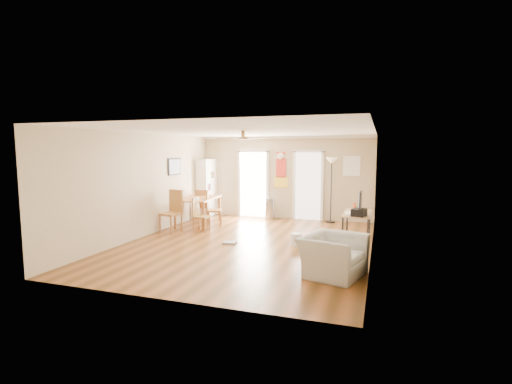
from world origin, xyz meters
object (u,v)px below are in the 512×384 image
(dining_chair_near, at_px, (171,212))
(dining_chair_far, at_px, (203,205))
(armchair, at_px, (333,256))
(wastebasket_a, at_px, (296,240))
(wastebasket_b, at_px, (316,257))
(torchiere_lamp, at_px, (331,190))
(printer, at_px, (359,212))
(computer_desk, at_px, (357,227))
(dining_chair_right_a, at_px, (214,208))
(dining_chair_right_b, at_px, (202,215))
(trash_can, at_px, (270,209))
(dining_table, at_px, (198,211))
(bookshelf, at_px, (207,188))

(dining_chair_near, distance_m, dining_chair_far, 1.87)
(dining_chair_near, bearing_deg, armchair, -12.65)
(wastebasket_a, xyz_separation_m, wastebasket_b, (0.67, -1.33, 0.01))
(armchair, bearing_deg, wastebasket_b, 55.15)
(dining_chair_near, bearing_deg, torchiere_lamp, 48.09)
(printer, bearing_deg, wastebasket_a, -145.00)
(computer_desk, bearing_deg, armchair, -94.86)
(dining_chair_right_a, bearing_deg, dining_chair_far, 24.84)
(computer_desk, relative_size, printer, 3.83)
(armchair, bearing_deg, dining_chair_far, 64.56)
(dining_chair_right_b, relative_size, trash_can, 1.37)
(dining_chair_near, bearing_deg, printer, 14.31)
(printer, xyz_separation_m, wastebasket_b, (-0.67, -1.81, -0.61))
(dining_chair_far, distance_m, torchiere_lamp, 3.96)
(trash_can, xyz_separation_m, torchiere_lamp, (1.90, 0.05, 0.64))
(dining_chair_far, height_order, wastebasket_b, dining_chair_far)
(trash_can, relative_size, printer, 2.01)
(dining_table, height_order, dining_chair_near, dining_chair_near)
(dining_chair_right_a, distance_m, dining_chair_near, 1.35)
(dining_chair_near, bearing_deg, bookshelf, 106.99)
(armchair, bearing_deg, dining_chair_right_a, 65.34)
(bookshelf, relative_size, dining_chair_near, 1.69)
(bookshelf, distance_m, dining_chair_right_a, 1.80)
(dining_table, bearing_deg, bookshelf, 105.77)
(dining_chair_right_a, bearing_deg, dining_chair_near, 126.22)
(dining_chair_near, relative_size, wastebasket_b, 3.56)
(dining_chair_right_a, bearing_deg, trash_can, -57.30)
(torchiere_lamp, height_order, wastebasket_b, torchiere_lamp)
(bookshelf, bearing_deg, printer, -28.82)
(trash_can, distance_m, printer, 3.85)
(dining_table, xyz_separation_m, trash_can, (1.74, 1.47, -0.06))
(dining_chair_near, height_order, torchiere_lamp, torchiere_lamp)
(dining_table, xyz_separation_m, wastebasket_a, (3.26, -1.55, -0.25))
(dining_chair_right_b, distance_m, wastebasket_a, 2.81)
(torchiere_lamp, bearing_deg, dining_chair_right_a, -152.51)
(printer, bearing_deg, dining_table, -177.91)
(bookshelf, bearing_deg, dining_chair_near, -88.36)
(computer_desk, relative_size, armchair, 1.18)
(torchiere_lamp, relative_size, wastebasket_b, 6.28)
(dining_chair_far, bearing_deg, wastebasket_a, 132.84)
(bookshelf, distance_m, dining_chair_near, 2.62)
(dining_chair_right_a, bearing_deg, wastebasket_a, -138.20)
(torchiere_lamp, xyz_separation_m, wastebasket_a, (-0.38, -3.07, -0.83))
(wastebasket_a, bearing_deg, dining_chair_near, 174.20)
(wastebasket_a, bearing_deg, armchair, -59.89)
(dining_chair_right_a, xyz_separation_m, wastebasket_b, (3.38, -2.79, -0.35))
(dining_chair_right_a, height_order, armchair, dining_chair_right_a)
(computer_desk, distance_m, wastebasket_a, 1.60)
(dining_chair_near, relative_size, trash_can, 1.66)
(dining_chair_far, height_order, trash_can, dining_chair_far)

